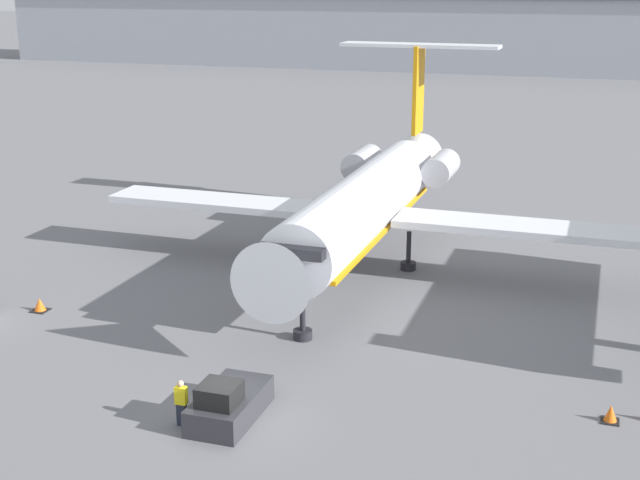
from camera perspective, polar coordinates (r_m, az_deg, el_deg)
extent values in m
plane|color=slate|center=(30.94, -5.87, -11.50)|extent=(600.00, 600.00, 0.00)
cube|color=#9EA3AD|center=(145.55, 14.00, 12.59)|extent=(180.00, 16.00, 11.09)
cylinder|color=silver|center=(44.01, 2.69, 2.23)|extent=(3.33, 19.48, 3.19)
cone|color=silver|center=(33.98, -2.44, -2.13)|extent=(3.21, 2.58, 3.19)
cube|color=black|center=(34.72, -1.85, -0.75)|extent=(2.72, 0.72, 0.44)
cone|color=silver|center=(54.87, 6.02, 5.05)|extent=(2.90, 3.53, 2.87)
cube|color=orange|center=(44.28, 2.67, 0.93)|extent=(3.00, 17.53, 0.20)
cube|color=silver|center=(43.73, 12.99, 0.75)|extent=(12.56, 2.88, 0.36)
cube|color=silver|center=(47.73, -6.12, 2.41)|extent=(12.56, 2.88, 0.36)
cylinder|color=#ADADB7|center=(51.16, 7.74, 4.60)|extent=(1.63, 3.49, 1.61)
cylinder|color=#ADADB7|center=(52.20, 2.73, 4.97)|extent=(1.63, 3.49, 1.61)
cube|color=orange|center=(54.87, 6.32, 9.52)|extent=(0.26, 2.20, 5.28)
cube|color=silver|center=(54.61, 6.40, 12.27)|extent=(9.52, 1.87, 0.20)
cylinder|color=black|center=(36.89, -1.12, -4.90)|extent=(0.24, 0.24, 2.02)
cylinder|color=black|center=(37.19, -1.11, -6.06)|extent=(0.80, 0.80, 0.40)
cylinder|color=black|center=(46.74, 0.74, -0.21)|extent=(0.24, 0.24, 2.02)
cylinder|color=black|center=(46.98, 0.73, -1.15)|extent=(0.80, 0.80, 0.40)
cylinder|color=black|center=(45.70, 5.69, -0.68)|extent=(0.24, 0.24, 2.02)
cylinder|color=black|center=(45.94, 5.66, -1.65)|extent=(0.80, 0.80, 0.40)
cube|color=#2D2D33|center=(30.98, -5.79, -10.50)|extent=(1.85, 3.63, 0.92)
cube|color=black|center=(29.97, -6.46, -9.77)|extent=(1.29, 1.31, 0.70)
cube|color=black|center=(32.47, -4.53, -9.40)|extent=(1.66, 0.30, 0.55)
cube|color=#232838|center=(30.77, -8.83, -10.96)|extent=(0.32, 0.20, 0.78)
cube|color=yellow|center=(30.46, -8.89, -9.79)|extent=(0.40, 0.24, 0.62)
sphere|color=tan|center=(30.27, -8.92, -9.08)|extent=(0.23, 0.23, 0.23)
cube|color=black|center=(42.18, -17.47, -4.32)|extent=(0.73, 0.73, 0.04)
cone|color=orange|center=(42.07, -17.50, -3.93)|extent=(0.52, 0.52, 0.57)
cube|color=black|center=(32.33, 18.06, -10.95)|extent=(0.62, 0.62, 0.04)
cone|color=orange|center=(32.20, 18.11, -10.47)|extent=(0.44, 0.44, 0.57)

